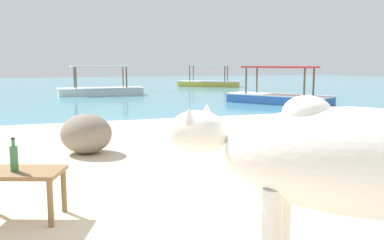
% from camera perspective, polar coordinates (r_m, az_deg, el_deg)
% --- Properties ---
extents(sand_beach, '(18.00, 14.00, 0.04)m').
position_cam_1_polar(sand_beach, '(3.86, 16.90, -13.54)').
color(sand_beach, beige).
rests_on(sand_beach, ground).
extents(water_surface, '(60.00, 36.00, 0.03)m').
position_cam_1_polar(water_surface, '(25.03, -13.88, 4.36)').
color(water_surface, teal).
rests_on(water_surface, ground).
extents(cow, '(1.80, 1.73, 1.17)m').
position_cam_1_polar(cow, '(2.67, 20.14, -5.49)').
color(cow, silver).
rests_on(cow, sand_beach).
extents(low_bench_table, '(0.86, 0.66, 0.44)m').
position_cam_1_polar(low_bench_table, '(3.96, -22.80, -7.41)').
color(low_bench_table, brown).
rests_on(low_bench_table, sand_beach).
extents(bottle, '(0.07, 0.07, 0.30)m').
position_cam_1_polar(bottle, '(3.88, -23.24, -4.81)').
color(bottle, '#2D6B38').
rests_on(bottle, low_bench_table).
extents(shore_rock_large, '(1.02, 1.06, 0.60)m').
position_cam_1_polar(shore_rock_large, '(6.51, -14.32, -1.84)').
color(shore_rock_large, gray).
rests_on(shore_rock_large, sand_beach).
extents(shore_rock_flat, '(0.56, 0.45, 0.30)m').
position_cam_1_polar(shore_rock_flat, '(8.68, 19.27, -0.68)').
color(shore_rock_flat, '#6B5B4C').
rests_on(shore_rock_flat, sand_beach).
extents(boat_white, '(3.71, 1.28, 1.29)m').
position_cam_1_polar(boat_white, '(18.81, -12.42, 4.22)').
color(boat_white, white).
rests_on(boat_white, water_surface).
extents(boat_yellow, '(3.66, 3.08, 1.29)m').
position_cam_1_polar(boat_yellow, '(25.22, 2.29, 5.26)').
color(boat_yellow, gold).
rests_on(boat_yellow, water_surface).
extents(boat_blue, '(2.98, 3.70, 1.29)m').
position_cam_1_polar(boat_blue, '(14.69, 11.81, 3.29)').
color(boat_blue, '#3866B7').
rests_on(boat_blue, water_surface).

